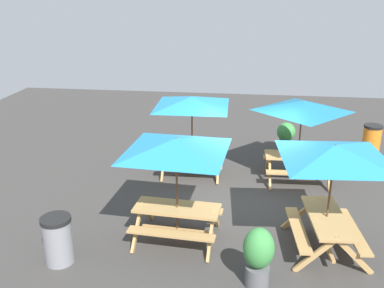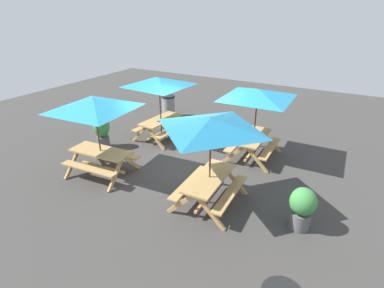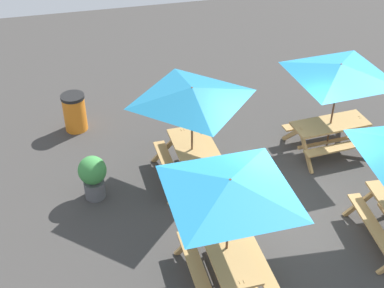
{
  "view_description": "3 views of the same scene",
  "coord_description": "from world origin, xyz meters",
  "px_view_note": "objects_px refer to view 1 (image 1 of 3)",
  "views": [
    {
      "loc": [
        0.07,
        9.63,
        5.08
      ],
      "look_at": [
        1.57,
        -1.76,
        0.9
      ],
      "focal_mm": 40.0,
      "sensor_mm": 36.0,
      "label": 1
    },
    {
      "loc": [
        -7.09,
        -4.37,
        4.54
      ],
      "look_at": [
        -0.2,
        -0.48,
        0.9
      ],
      "focal_mm": 28.0,
      "sensor_mm": 36.0,
      "label": 2
    },
    {
      "loc": [
        7.73,
        -3.89,
        7.61
      ],
      "look_at": [
        -1.4,
        -1.65,
        0.9
      ],
      "focal_mm": 50.0,
      "sensor_mm": 36.0,
      "label": 3
    }
  ],
  "objects_px": {
    "picnic_table_1": "(302,112)",
    "trash_bin_orange": "(372,140)",
    "picnic_table_0": "(192,107)",
    "potted_plant_0": "(258,255)",
    "picnic_table_3": "(176,153)",
    "potted_plant_1": "(286,136)",
    "trash_bin_gray": "(58,240)",
    "picnic_table_2": "(334,160)"
  },
  "relations": [
    {
      "from": "picnic_table_0",
      "to": "picnic_table_1",
      "type": "xyz_separation_m",
      "value": [
        -2.97,
        0.11,
        0.0
      ]
    },
    {
      "from": "trash_bin_gray",
      "to": "picnic_table_1",
      "type": "bearing_deg",
      "value": -137.82
    },
    {
      "from": "picnic_table_3",
      "to": "potted_plant_0",
      "type": "xyz_separation_m",
      "value": [
        -1.68,
        1.33,
        -1.35
      ]
    },
    {
      "from": "trash_bin_orange",
      "to": "trash_bin_gray",
      "type": "bearing_deg",
      "value": 42.4
    },
    {
      "from": "trash_bin_gray",
      "to": "potted_plant_1",
      "type": "bearing_deg",
      "value": -125.78
    },
    {
      "from": "picnic_table_3",
      "to": "potted_plant_1",
      "type": "relative_size",
      "value": 2.77
    },
    {
      "from": "picnic_table_0",
      "to": "potted_plant_1",
      "type": "distance_m",
      "value": 3.77
    },
    {
      "from": "picnic_table_1",
      "to": "potted_plant_0",
      "type": "height_order",
      "value": "picnic_table_1"
    },
    {
      "from": "trash_bin_gray",
      "to": "potted_plant_1",
      "type": "relative_size",
      "value": 0.96
    },
    {
      "from": "picnic_table_2",
      "to": "picnic_table_3",
      "type": "distance_m",
      "value": 3.06
    },
    {
      "from": "picnic_table_0",
      "to": "trash_bin_gray",
      "type": "relative_size",
      "value": 2.89
    },
    {
      "from": "potted_plant_1",
      "to": "picnic_table_2",
      "type": "bearing_deg",
      "value": 94.05
    },
    {
      "from": "picnic_table_2",
      "to": "potted_plant_0",
      "type": "relative_size",
      "value": 2.41
    },
    {
      "from": "picnic_table_2",
      "to": "picnic_table_0",
      "type": "bearing_deg",
      "value": -141.96
    },
    {
      "from": "trash_bin_gray",
      "to": "picnic_table_0",
      "type": "bearing_deg",
      "value": -113.53
    },
    {
      "from": "picnic_table_2",
      "to": "trash_bin_orange",
      "type": "distance_m",
      "value": 6.43
    },
    {
      "from": "picnic_table_2",
      "to": "potted_plant_0",
      "type": "height_order",
      "value": "picnic_table_2"
    },
    {
      "from": "trash_bin_orange",
      "to": "potted_plant_1",
      "type": "distance_m",
      "value": 2.75
    },
    {
      "from": "picnic_table_0",
      "to": "picnic_table_3",
      "type": "xyz_separation_m",
      "value": [
        -0.15,
        3.52,
        0.0
      ]
    },
    {
      "from": "picnic_table_0",
      "to": "picnic_table_2",
      "type": "xyz_separation_m",
      "value": [
        -3.21,
        3.5,
        0.0
      ]
    },
    {
      "from": "picnic_table_1",
      "to": "trash_bin_orange",
      "type": "relative_size",
      "value": 2.38
    },
    {
      "from": "picnic_table_1",
      "to": "picnic_table_3",
      "type": "distance_m",
      "value": 4.43
    },
    {
      "from": "trash_bin_orange",
      "to": "picnic_table_2",
      "type": "bearing_deg",
      "value": 67.91
    },
    {
      "from": "picnic_table_1",
      "to": "trash_bin_orange",
      "type": "distance_m",
      "value": 3.83
    },
    {
      "from": "potted_plant_0",
      "to": "picnic_table_0",
      "type": "bearing_deg",
      "value": -69.37
    },
    {
      "from": "picnic_table_2",
      "to": "trash_bin_orange",
      "type": "relative_size",
      "value": 2.88
    },
    {
      "from": "trash_bin_orange",
      "to": "potted_plant_0",
      "type": "distance_m",
      "value": 8.06
    },
    {
      "from": "picnic_table_1",
      "to": "trash_bin_orange",
      "type": "height_order",
      "value": "picnic_table_1"
    },
    {
      "from": "picnic_table_1",
      "to": "picnic_table_2",
      "type": "height_order",
      "value": "same"
    },
    {
      "from": "picnic_table_1",
      "to": "trash_bin_gray",
      "type": "distance_m",
      "value": 6.9
    },
    {
      "from": "picnic_table_1",
      "to": "potted_plant_0",
      "type": "xyz_separation_m",
      "value": [
        1.15,
        4.74,
        -1.35
      ]
    },
    {
      "from": "trash_bin_gray",
      "to": "trash_bin_orange",
      "type": "bearing_deg",
      "value": -137.6
    },
    {
      "from": "picnic_table_0",
      "to": "potted_plant_0",
      "type": "bearing_deg",
      "value": 109.15
    },
    {
      "from": "potted_plant_0",
      "to": "potted_plant_1",
      "type": "xyz_separation_m",
      "value": [
        -0.99,
        -6.92,
        -0.07
      ]
    },
    {
      "from": "picnic_table_1",
      "to": "potted_plant_1",
      "type": "bearing_deg",
      "value": -87.99
    },
    {
      "from": "picnic_table_0",
      "to": "picnic_table_3",
      "type": "distance_m",
      "value": 3.52
    },
    {
      "from": "picnic_table_3",
      "to": "potted_plant_1",
      "type": "height_order",
      "value": "picnic_table_3"
    },
    {
      "from": "picnic_table_2",
      "to": "potted_plant_1",
      "type": "relative_size",
      "value": 2.77
    },
    {
      "from": "picnic_table_2",
      "to": "picnic_table_1",
      "type": "bearing_deg",
      "value": 179.49
    },
    {
      "from": "picnic_table_1",
      "to": "potted_plant_1",
      "type": "height_order",
      "value": "picnic_table_1"
    },
    {
      "from": "picnic_table_0",
      "to": "picnic_table_2",
      "type": "relative_size",
      "value": 1.0
    },
    {
      "from": "trash_bin_gray",
      "to": "picnic_table_3",
      "type": "bearing_deg",
      "value": -152.85
    }
  ]
}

